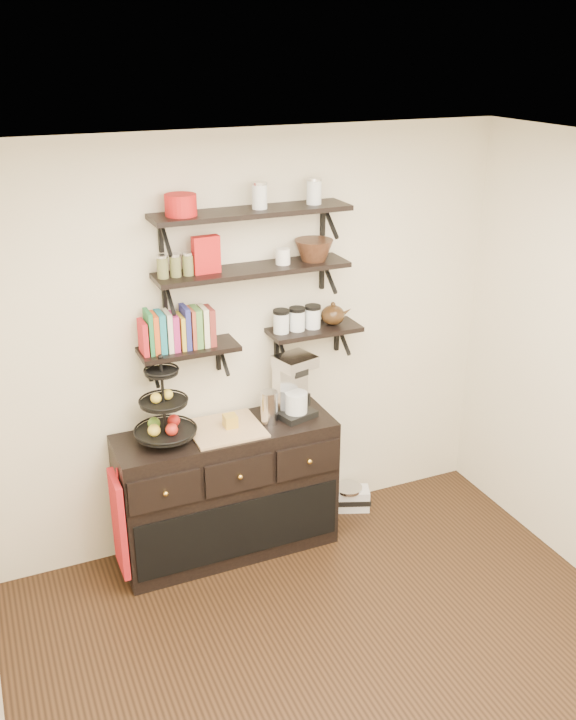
{
  "coord_description": "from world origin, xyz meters",
  "views": [
    {
      "loc": [
        -1.56,
        -2.53,
        3.15
      ],
      "look_at": [
        0.03,
        1.15,
        1.47
      ],
      "focal_mm": 38.0,
      "sensor_mm": 36.0,
      "label": 1
    }
  ],
  "objects_px": {
    "fruit_stand": "(165,413)",
    "radio": "(348,498)",
    "sideboard": "(228,491)",
    "coffee_maker": "(293,386)"
  },
  "relations": [
    {
      "from": "fruit_stand",
      "to": "radio",
      "type": "height_order",
      "value": "fruit_stand"
    },
    {
      "from": "sideboard",
      "to": "fruit_stand",
      "type": "height_order",
      "value": "fruit_stand"
    },
    {
      "from": "sideboard",
      "to": "coffee_maker",
      "type": "relative_size",
      "value": 3.31
    },
    {
      "from": "sideboard",
      "to": "radio",
      "type": "bearing_deg",
      "value": 6.51
    },
    {
      "from": "coffee_maker",
      "to": "radio",
      "type": "xyz_separation_m",
      "value": [
        0.48,
        0.08,
        -1.01
      ]
    },
    {
      "from": "fruit_stand",
      "to": "radio",
      "type": "relative_size",
      "value": 1.65
    },
    {
      "from": "sideboard",
      "to": "fruit_stand",
      "type": "relative_size",
      "value": 2.55
    },
    {
      "from": "sideboard",
      "to": "coffee_maker",
      "type": "xyz_separation_m",
      "value": [
        0.48,
        0.03,
        0.65
      ]
    },
    {
      "from": "coffee_maker",
      "to": "radio",
      "type": "height_order",
      "value": "coffee_maker"
    },
    {
      "from": "fruit_stand",
      "to": "radio",
      "type": "xyz_separation_m",
      "value": [
        1.33,
        0.1,
        -1.0
      ]
    }
  ]
}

